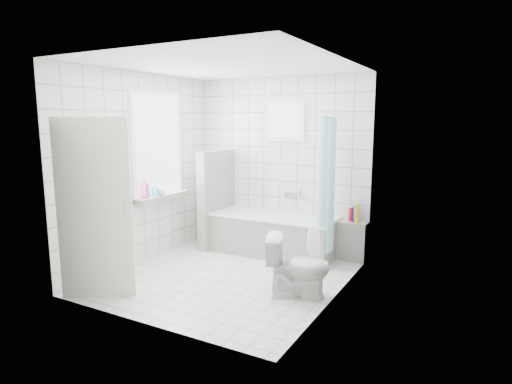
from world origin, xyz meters
The scene contains 19 objects.
ground centered at (0.00, 0.00, 0.00)m, with size 3.00×3.00×0.00m, color white.
ceiling centered at (0.00, 0.00, 2.60)m, with size 3.00×3.00×0.00m, color white.
wall_back centered at (0.00, 1.50, 1.30)m, with size 2.80×0.02×2.60m, color white.
wall_front centered at (0.00, -1.50, 1.30)m, with size 2.80×0.02×2.60m, color white.
wall_left centered at (-1.40, 0.00, 1.30)m, with size 0.02×3.00×2.60m, color white.
wall_right centered at (1.40, 0.00, 1.30)m, with size 0.02×3.00×2.60m, color white.
window_left centered at (-1.35, 0.30, 1.60)m, with size 0.01×0.90×1.40m, color white.
window_back centered at (0.10, 1.46, 1.95)m, with size 0.50×0.01×0.50m, color white.
window_sill centered at (-1.31, 0.30, 0.86)m, with size 0.18×1.02×0.08m, color white.
door centered at (-0.91, -1.26, 1.00)m, with size 0.04×0.80×2.00m, color silver.
bathtub centered at (0.09, 1.13, 0.29)m, with size 1.83×0.77×0.58m.
partition_wall centered at (-0.89, 1.07, 0.75)m, with size 0.15×0.85×1.50m, color white.
tiled_ledge centered at (1.20, 1.38, 0.28)m, with size 0.40×0.24×0.55m, color white.
toilet centered at (1.03, -0.18, 0.36)m, with size 0.40×0.70×0.71m, color white.
curtain_rod centered at (0.95, 1.10, 2.00)m, with size 0.02×0.02×0.80m, color silver.
shower_curtain centered at (0.95, 0.97, 1.10)m, with size 0.14×0.48×1.78m, color #47C4D1, non-canonical shape.
tub_faucet centered at (0.19, 1.46, 0.85)m, with size 0.18×0.06×0.06m, color silver.
sill_bottles centered at (-1.30, 0.11, 1.01)m, with size 0.19×0.44×0.28m.
ledge_bottles centered at (1.22, 1.36, 0.67)m, with size 0.18×0.16×0.27m.
Camera 1 is at (2.80, -4.41, 1.96)m, focal length 30.00 mm.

